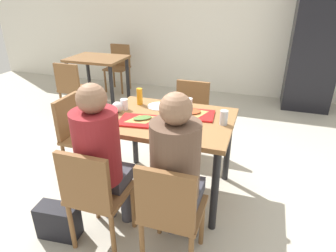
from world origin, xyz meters
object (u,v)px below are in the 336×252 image
plastic_cup_d (189,103)px  chair_far_side (190,113)px  tray_red_far (193,115)px  condiment_bottle (140,96)px  pizza_slice_a (142,118)px  person_in_red (101,152)px  background_chair_near (72,86)px  person_in_brown_jacket (177,166)px  plastic_cup_b (157,130)px  pizza_slice_b (192,112)px  paper_plate_center (159,106)px  foil_bundle (117,107)px  background_table (98,65)px  tray_red_near (140,121)px  soda_can (224,118)px  main_table (168,129)px  paper_plate_near_edge (179,131)px  chair_near_right (170,210)px  handbag (58,221)px  plastic_cup_a (177,99)px  background_chair_far (119,64)px  drink_fridge (314,48)px  chair_left_end (79,131)px  plastic_cup_c (124,104)px  chair_near_left (94,192)px

plastic_cup_d → chair_far_side: bearing=101.9°
tray_red_far → condiment_bottle: bearing=169.4°
plastic_cup_d → pizza_slice_a: bearing=-126.6°
person_in_red → background_chair_near: 2.51m
person_in_brown_jacket → plastic_cup_b: bearing=129.4°
pizza_slice_b → chair_far_side: bearing=105.0°
pizza_slice_a → paper_plate_center: bearing=87.0°
foil_bundle → background_table: (-1.41, 2.00, -0.18)m
plastic_cup_d → background_table: size_ratio=0.11×
tray_red_near → soda_can: bearing=14.1°
paper_plate_center → background_chair_near: 2.01m
main_table → condiment_bottle: bearing=147.6°
foil_bundle → tray_red_far: bearing=12.4°
pizza_slice_b → condiment_bottle: bearing=170.1°
condiment_bottle → foil_bundle: bearing=-113.9°
person_in_brown_jacket → paper_plate_center: 1.00m
pizza_slice_a → person_in_red: bearing=-99.9°
condiment_bottle → paper_plate_near_edge: bearing=-41.0°
chair_far_side → chair_near_right: bearing=-80.1°
paper_plate_center → handbag: (-0.46, -1.05, -0.63)m
pizza_slice_a → plastic_cup_b: 0.32m
plastic_cup_a → background_chair_far: (-1.86, 2.36, -0.32)m
chair_far_side → pizza_slice_b: (0.18, -0.67, 0.30)m
plastic_cup_a → background_table: plastic_cup_a is taller
plastic_cup_b → drink_fridge: size_ratio=0.05×
tray_red_far → paper_plate_center: bearing=163.9°
background_chair_far → paper_plate_near_edge: bearing=-55.2°
plastic_cup_a → background_table: (-1.86, 1.63, -0.18)m
chair_left_end → tray_red_far: size_ratio=2.35×
soda_can → person_in_red: bearing=-137.8°
paper_plate_near_edge → background_chair_near: background_chair_near is taller
main_table → chair_near_right: size_ratio=1.33×
person_in_red → plastic_cup_d: person_in_red is taller
chair_left_end → foil_bundle: (0.47, -0.02, 0.32)m
tray_red_far → pizza_slice_b: (-0.02, 0.01, 0.02)m
paper_plate_center → soda_can: 0.68m
condiment_bottle → background_chair_far: size_ratio=0.19×
paper_plate_near_edge → soda_can: size_ratio=1.80×
chair_left_end → person_in_brown_jacket: bearing=-28.5°
chair_left_end → plastic_cup_a: 1.04m
person_in_brown_jacket → plastic_cup_d: size_ratio=12.55×
plastic_cup_c → soda_can: (0.92, -0.04, 0.01)m
chair_far_side → background_chair_near: same height
plastic_cup_b → plastic_cup_c: size_ratio=1.00×
pizza_slice_a → soda_can: size_ratio=2.17×
condiment_bottle → background_chair_far: 2.94m
chair_near_left → soda_can: (0.76, 0.83, 0.33)m
tray_red_far → condiment_bottle: (-0.56, 0.11, 0.07)m
plastic_cup_b → tray_red_near: bearing=136.8°
background_table → pizza_slice_b: bearing=-41.8°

